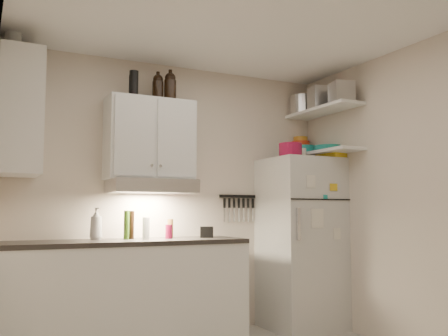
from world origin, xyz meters
name	(u,v)px	position (x,y,z in m)	size (l,w,h in m)	color
ceiling	(248,12)	(0.00, 0.00, 2.61)	(3.20, 3.00, 0.02)	white
back_wall	(173,197)	(0.00, 1.51, 1.30)	(3.20, 0.02, 2.60)	beige
right_wall	(415,195)	(1.61, 0.00, 1.30)	(0.02, 3.00, 2.60)	beige
base_cabinet	(125,297)	(-0.55, 1.20, 0.44)	(2.10, 0.60, 0.88)	white
countertop	(125,242)	(-0.55, 1.20, 0.90)	(2.10, 0.62, 0.04)	#2B2825
upper_cabinet	(150,140)	(-0.30, 1.33, 1.83)	(0.80, 0.33, 0.75)	white
side_cabinet	(19,113)	(-1.44, 1.20, 1.95)	(0.33, 0.55, 1.00)	white
range_hood	(151,186)	(-0.30, 1.27, 1.39)	(0.76, 0.46, 0.12)	silver
fridge	(301,243)	(1.25, 1.16, 0.85)	(0.70, 0.68, 1.70)	silver
shelf_hi	(323,111)	(1.45, 1.02, 2.20)	(0.30, 0.95, 0.03)	white
shelf_lo	(324,153)	(1.45, 1.02, 1.76)	(0.30, 0.95, 0.03)	white
knife_strip	(238,196)	(0.70, 1.49, 1.32)	(0.42, 0.02, 0.03)	black
dutch_oven	(290,150)	(1.03, 1.01, 1.77)	(0.23, 0.23, 0.13)	maroon
book_stack	(332,154)	(1.51, 0.96, 1.74)	(0.21, 0.27, 0.09)	yellow
spice_jar	(303,154)	(1.27, 1.13, 1.75)	(0.07, 0.07, 0.11)	silver
stock_pot	(303,105)	(1.42, 1.34, 2.31)	(0.28, 0.28, 0.20)	silver
tin_a	(321,98)	(1.43, 1.03, 2.33)	(0.23, 0.20, 0.23)	#AAAAAD
tin_b	(342,93)	(1.42, 0.70, 2.31)	(0.20, 0.20, 0.20)	#AAAAAD
bowl_teal	(304,151)	(1.46, 1.38, 1.82)	(0.25, 0.25, 0.10)	teal
bowl_orange	(301,144)	(1.47, 1.46, 1.90)	(0.20, 0.20, 0.06)	red
bowl_yellow	(301,139)	(1.47, 1.46, 1.96)	(0.16, 0.16, 0.05)	#BD7D21
plates	(328,149)	(1.53, 1.05, 1.81)	(0.27, 0.27, 0.07)	teal
growler_a	(158,87)	(-0.24, 1.30, 2.32)	(0.10, 0.10, 0.24)	black
growler_b	(170,86)	(-0.13, 1.26, 2.33)	(0.11, 0.11, 0.27)	black
thermos_a	(134,84)	(-0.48, 1.27, 2.32)	(0.08, 0.08, 0.24)	black
thermos_b	(133,86)	(-0.49, 1.28, 2.30)	(0.07, 0.07, 0.19)	black
side_jar	(13,40)	(-1.50, 1.21, 2.54)	(0.14, 0.14, 0.18)	silver
soap_bottle	(96,222)	(-0.78, 1.33, 1.07)	(0.12, 0.12, 0.31)	white
pepper_mill	(170,228)	(-0.09, 1.35, 1.01)	(0.05, 0.05, 0.17)	brown
oil_bottle	(126,225)	(-0.53, 1.26, 1.05)	(0.05, 0.05, 0.25)	#345B16
vinegar_bottle	(131,225)	(-0.47, 1.31, 1.04)	(0.05, 0.05, 0.25)	black
clear_bottle	(146,228)	(-0.36, 1.24, 1.02)	(0.06, 0.06, 0.19)	silver
red_jar	(169,232)	(-0.15, 1.21, 0.98)	(0.06, 0.06, 0.13)	maroon
caddy	(207,232)	(0.23, 1.23, 0.97)	(0.12, 0.09, 0.10)	black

